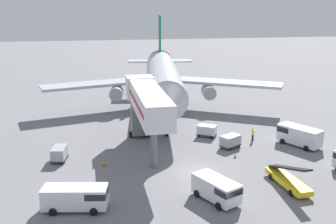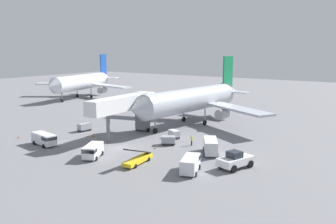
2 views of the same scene
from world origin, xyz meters
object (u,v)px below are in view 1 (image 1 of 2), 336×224
at_px(jet_bridge, 146,102).
at_px(service_van_mid_left, 298,135).
at_px(baggage_cart_near_center, 207,130).
at_px(service_van_rear_right, 77,197).
at_px(baggage_cart_mid_center, 230,141).
at_px(belt_loader_truck, 288,179).
at_px(safety_cone_charlie, 104,163).
at_px(safety_cone_bravo, 235,156).
at_px(baggage_cart_outer_left, 59,153).
at_px(ground_crew_worker_foreground, 253,134).
at_px(service_van_near_left, 217,189).
at_px(airplane_at_gate, 163,78).

height_order(jet_bridge, service_van_mid_left, jet_bridge).
bearing_deg(baggage_cart_near_center, service_van_rear_right, -133.43).
height_order(service_van_rear_right, baggage_cart_mid_center, service_van_rear_right).
distance_m(belt_loader_truck, safety_cone_charlie, 19.43).
relative_size(baggage_cart_near_center, safety_cone_bravo, 5.64).
bearing_deg(belt_loader_truck, safety_cone_bravo, 108.09).
distance_m(baggage_cart_mid_center, safety_cone_bravo, 3.43).
distance_m(baggage_cart_mid_center, safety_cone_charlie, 15.81).
xyz_separation_m(service_van_mid_left, baggage_cart_outer_left, (-29.08, -0.13, -0.48)).
distance_m(baggage_cart_near_center, baggage_cart_mid_center, 4.90).
height_order(baggage_cart_mid_center, ground_crew_worker_foreground, ground_crew_worker_foreground).
bearing_deg(safety_cone_charlie, baggage_cart_outer_left, 153.84).
distance_m(jet_bridge, belt_loader_truck, 18.10).
height_order(belt_loader_truck, ground_crew_worker_foreground, belt_loader_truck).
bearing_deg(baggage_cart_outer_left, ground_crew_worker_foreground, 6.24).
height_order(belt_loader_truck, service_van_near_left, belt_loader_truck).
relative_size(belt_loader_truck, baggage_cart_mid_center, 2.22).
height_order(belt_loader_truck, baggage_cart_mid_center, belt_loader_truck).
distance_m(airplane_at_gate, service_van_rear_right, 33.38).
bearing_deg(belt_loader_truck, service_van_mid_left, 58.81).
height_order(ground_crew_worker_foreground, safety_cone_bravo, ground_crew_worker_foreground).
xyz_separation_m(belt_loader_truck, baggage_cart_outer_left, (-22.56, 10.63, 0.13)).
xyz_separation_m(service_van_rear_right, baggage_cart_outer_left, (-2.49, 11.79, -0.34)).
relative_size(airplane_at_gate, jet_bridge, 2.30).
distance_m(jet_bridge, ground_crew_worker_foreground, 14.89).
relative_size(service_van_rear_right, ground_crew_worker_foreground, 3.24).
bearing_deg(ground_crew_worker_foreground, baggage_cart_outer_left, -173.76).
height_order(airplane_at_gate, safety_cone_bravo, airplane_at_gate).
xyz_separation_m(jet_bridge, ground_crew_worker_foreground, (13.93, 1.19, -5.13)).
bearing_deg(jet_bridge, safety_cone_bravo, -22.49).
bearing_deg(baggage_cart_mid_center, airplane_at_gate, 106.91).
bearing_deg(safety_cone_bravo, airplane_at_gate, 103.16).
bearing_deg(service_van_near_left, service_van_mid_left, 41.21).
relative_size(service_van_mid_left, ground_crew_worker_foreground, 3.17).
xyz_separation_m(airplane_at_gate, service_van_mid_left, (14.16, -18.76, -4.20)).
height_order(baggage_cart_mid_center, safety_cone_charlie, baggage_cart_mid_center).
height_order(jet_bridge, service_van_rear_right, jet_bridge).
height_order(jet_bridge, safety_cone_charlie, jet_bridge).
bearing_deg(airplane_at_gate, safety_cone_charlie, -115.05).
xyz_separation_m(service_van_near_left, baggage_cart_outer_left, (-14.89, 12.29, -0.31)).
bearing_deg(belt_loader_truck, service_van_rear_right, -176.71).
bearing_deg(service_van_mid_left, baggage_cart_mid_center, 176.02).
xyz_separation_m(service_van_near_left, ground_crew_worker_foreground, (9.21, 14.93, -0.24)).
relative_size(belt_loader_truck, baggage_cart_outer_left, 2.26).
distance_m(jet_bridge, safety_cone_bravo, 12.08).
bearing_deg(baggage_cart_mid_center, safety_cone_charlie, -168.45).
xyz_separation_m(jet_bridge, belt_loader_truck, (12.39, -12.07, -5.33)).
bearing_deg(safety_cone_bravo, service_van_mid_left, 16.67).
bearing_deg(service_van_near_left, safety_cone_bravo, 62.45).
bearing_deg(service_van_rear_right, baggage_cart_mid_center, 34.90).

